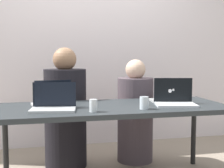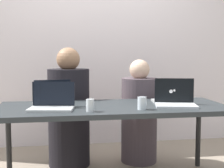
# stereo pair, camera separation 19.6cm
# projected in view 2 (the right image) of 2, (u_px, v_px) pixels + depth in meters

# --- Properties ---
(back_wall) EXTENTS (5.10, 0.10, 2.51)m
(back_wall) POSITION_uv_depth(u_px,v_px,m) (97.00, 45.00, 3.95)
(back_wall) COLOR white
(back_wall) RESTS_ON ground
(desk) EXTENTS (1.96, 0.78, 0.70)m
(desk) POSITION_uv_depth(u_px,v_px,m) (113.00, 112.00, 2.67)
(desk) COLOR #292F32
(desk) RESTS_ON ground
(person_on_left) EXTENTS (0.42, 0.42, 1.21)m
(person_on_left) POSITION_uv_depth(u_px,v_px,m) (69.00, 113.00, 3.19)
(person_on_left) COLOR black
(person_on_left) RESTS_ON ground
(person_on_right) EXTENTS (0.46, 0.46, 1.09)m
(person_on_right) POSITION_uv_depth(u_px,v_px,m) (139.00, 117.00, 3.31)
(person_on_right) COLOR #4E4249
(person_on_right) RESTS_ON ground
(laptop_back_left) EXTENTS (0.34, 0.29, 0.23)m
(laptop_back_left) POSITION_uv_depth(u_px,v_px,m) (52.00, 100.00, 2.67)
(laptop_back_left) COLOR silver
(laptop_back_left) RESTS_ON desk
(laptop_front_left) EXTENTS (0.38, 0.28, 0.22)m
(laptop_front_left) POSITION_uv_depth(u_px,v_px,m) (52.00, 103.00, 2.49)
(laptop_front_left) COLOR silver
(laptop_front_left) RESTS_ON desk
(laptop_back_right) EXTENTS (0.31, 0.26, 0.21)m
(laptop_back_right) POSITION_uv_depth(u_px,v_px,m) (169.00, 98.00, 2.83)
(laptop_back_right) COLOR #B1B5B5
(laptop_back_right) RESTS_ON desk
(laptop_front_right) EXTENTS (0.38, 0.31, 0.23)m
(laptop_front_right) POSITION_uv_depth(u_px,v_px,m) (175.00, 100.00, 2.66)
(laptop_front_right) COLOR silver
(laptop_front_right) RESTS_ON desk
(water_glass_right) EXTENTS (0.07, 0.07, 0.10)m
(water_glass_right) POSITION_uv_depth(u_px,v_px,m) (142.00, 104.00, 2.48)
(water_glass_right) COLOR silver
(water_glass_right) RESTS_ON desk
(water_glass_left) EXTENTS (0.06, 0.06, 0.10)m
(water_glass_left) POSITION_uv_depth(u_px,v_px,m) (90.00, 106.00, 2.39)
(water_glass_left) COLOR white
(water_glass_left) RESTS_ON desk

